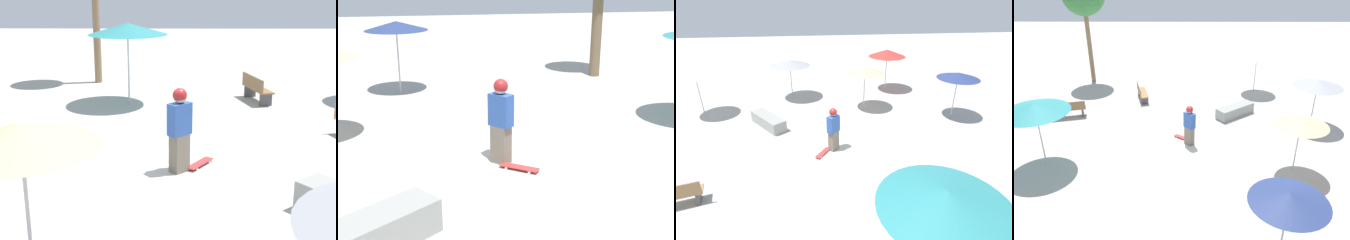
% 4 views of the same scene
% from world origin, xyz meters
% --- Properties ---
extents(ground_plane, '(60.00, 60.00, 0.00)m').
position_xyz_m(ground_plane, '(0.00, 0.00, 0.00)').
color(ground_plane, '#B2AFA8').
extents(skater_main, '(0.52, 0.51, 1.76)m').
position_xyz_m(skater_main, '(-0.60, 0.56, 0.95)').
color(skater_main, '#726656').
rests_on(skater_main, ground_plane).
extents(skateboard, '(0.63, 0.77, 0.07)m').
position_xyz_m(skateboard, '(-1.04, 0.26, 0.06)').
color(skateboard, red).
rests_on(skateboard, ground_plane).
extents(concrete_ledge, '(1.77, 2.04, 0.53)m').
position_xyz_m(concrete_ledge, '(-3.41, 2.88, 0.27)').
color(concrete_ledge, gray).
rests_on(concrete_ledge, ground_plane).
extents(bench_near, '(1.66, 0.82, 0.85)m').
position_xyz_m(bench_near, '(-5.40, -2.01, 0.43)').
color(bench_near, '#47474C').
rests_on(bench_near, ground_plane).
extents(bench_far, '(0.82, 1.66, 0.85)m').
position_xyz_m(bench_far, '(-3.18, -5.34, 0.43)').
color(bench_far, '#47474C').
rests_on(bench_far, ground_plane).
extents(shade_umbrella_grey, '(2.23, 2.23, 2.22)m').
position_xyz_m(shade_umbrella_grey, '(-2.50, 6.35, 2.06)').
color(shade_umbrella_grey, '#B7B7BC').
rests_on(shade_umbrella_grey, ground_plane).
extents(shade_umbrella_teal, '(2.47, 2.47, 2.55)m').
position_xyz_m(shade_umbrella_teal, '(0.93, -4.97, 2.37)').
color(shade_umbrella_teal, '#B7B7BC').
rests_on(shade_umbrella_teal, ground_plane).
extents(shade_umbrella_navy, '(1.93, 1.93, 2.26)m').
position_xyz_m(shade_umbrella_navy, '(5.41, 2.79, 2.11)').
color(shade_umbrella_navy, '#B7B7BC').
rests_on(shade_umbrella_navy, ground_plane).
extents(shade_umbrella_white, '(1.96, 1.96, 2.39)m').
position_xyz_m(shade_umbrella_white, '(-6.75, 4.45, 2.21)').
color(shade_umbrella_white, '#B7B7BC').
rests_on(shade_umbrella_white, ground_plane).
extents(shade_umbrella_tan, '(1.91, 1.91, 2.21)m').
position_xyz_m(shade_umbrella_tan, '(1.32, 4.38, 2.05)').
color(shade_umbrella_tan, '#B7B7BC').
rests_on(shade_umbrella_tan, ground_plane).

